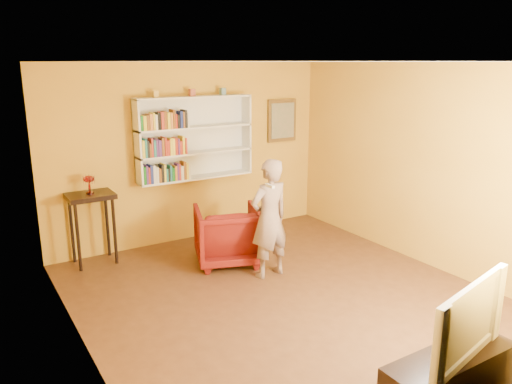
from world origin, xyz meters
TOP-DOWN VIEW (x-y plane):
  - room_shell at (0.00, 0.00)m, footprint 5.30×5.80m
  - bookshelf at (0.00, 2.41)m, footprint 1.80×0.29m
  - books_row_lower at (-0.51, 2.30)m, footprint 0.72×0.18m
  - books_row_middle at (-0.53, 2.30)m, footprint 0.67×0.19m
  - books_row_upper at (-0.50, 2.30)m, footprint 0.72×0.19m
  - ornament_left at (-0.58, 2.35)m, footprint 0.07×0.07m
  - ornament_centre at (-0.03, 2.35)m, footprint 0.08×0.08m
  - ornament_right at (0.48, 2.35)m, footprint 0.08×0.08m
  - framed_painting at (1.65, 2.46)m, footprint 0.55×0.05m
  - console_table at (-1.61, 2.25)m, footprint 0.61×0.46m
  - ruby_lustre at (-1.61, 2.25)m, footprint 0.15×0.15m
  - armchair at (-0.04, 1.30)m, footprint 1.09×1.10m
  - person at (0.20, 0.63)m, footprint 0.59×0.42m
  - game_remote at (0.03, 0.37)m, footprint 0.04×0.15m
  - tv_cabinet at (0.04, -2.25)m, footprint 1.24×0.37m
  - television at (0.04, -2.25)m, footprint 1.14×0.39m

SIDE VIEW (x-z plane):
  - tv_cabinet at x=0.04m, z-range 0.00..0.44m
  - armchair at x=-0.04m, z-range 0.00..0.79m
  - television at x=0.04m, z-range 0.44..1.10m
  - person at x=0.20m, z-range 0.00..1.54m
  - console_table at x=-1.61m, z-range 0.32..1.31m
  - room_shell at x=0.00m, z-range -0.42..2.46m
  - books_row_lower at x=-0.51m, z-range 1.00..1.27m
  - ruby_lustre at x=-1.61m, z-range 1.04..1.29m
  - game_remote at x=0.03m, z-range 1.26..1.29m
  - books_row_middle at x=-0.53m, z-range 1.38..1.65m
  - bookshelf at x=0.00m, z-range 0.98..2.21m
  - framed_painting at x=1.65m, z-range 1.40..2.10m
  - books_row_upper at x=-0.50m, z-range 1.75..2.02m
  - ornament_left at x=-0.58m, z-range 2.21..2.31m
  - ornament_right at x=0.48m, z-range 2.21..2.32m
  - ornament_centre at x=-0.03m, z-range 2.21..2.32m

